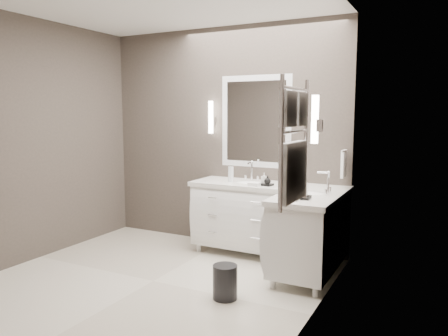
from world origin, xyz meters
The scene contains 20 objects.
floor centered at (0.00, 0.00, -0.01)m, with size 3.20×3.00×0.01m, color silver.
wall_back centered at (0.00, 1.50, 1.35)m, with size 3.20×0.01×2.70m, color #423A35.
wall_front centered at (0.00, -1.50, 1.35)m, with size 3.20×0.01×2.70m, color #423A35.
wall_left centered at (-1.60, 0.00, 1.35)m, with size 0.01×3.00×2.70m, color #423A35.
wall_right centered at (1.60, 0.00, 1.35)m, with size 0.01×3.00×2.70m, color #423A35.
vanity_back centered at (0.45, 1.23, 0.49)m, with size 1.24×0.59×0.97m.
vanity_right centered at (1.33, 0.90, 0.49)m, with size 0.59×1.24×0.97m.
mirror_back centered at (0.45, 1.49, 1.55)m, with size 0.90×0.02×1.10m.
mirror_right centered at (1.59, 0.80, 1.55)m, with size 0.02×0.90×1.10m.
sconce_back centered at (-0.13, 1.43, 1.59)m, with size 0.06×0.06×0.40m.
sconce_right centered at (1.53, 0.22, 1.59)m, with size 0.06×0.06×0.40m.
towel_bar_corner centered at (1.54, 1.36, 1.12)m, with size 0.03×0.22×0.30m.
towel_ladder centered at (1.55, -0.40, 1.39)m, with size 0.06×0.58×0.90m.
waste_bin centered at (0.82, -0.04, 0.15)m, with size 0.22×0.22×0.31m, color black.
amenity_tray_back centered at (0.74, 1.12, 0.86)m, with size 0.15×0.11×0.02m, color black.
amenity_tray_right centered at (1.34, 0.58, 0.86)m, with size 0.12×0.16×0.02m, color black.
water_bottle centered at (0.28, 1.16, 0.94)m, with size 0.06×0.06×0.18m, color silver.
soap_bottle_a centered at (0.71, 1.14, 0.93)m, with size 0.05×0.05×0.12m, color white.
soap_bottle_b centered at (0.77, 1.09, 0.92)m, with size 0.07×0.07×0.09m, color black.
soap_bottle_c centered at (1.34, 0.58, 0.97)m, with size 0.07×0.07×0.19m, color white.
Camera 1 is at (2.52, -3.36, 1.65)m, focal length 35.00 mm.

